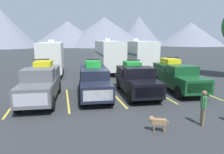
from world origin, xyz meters
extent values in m
plane|color=#2D3033|center=(0.00, 0.00, 0.00)|extent=(240.00, 240.00, 0.00)
cube|color=#595B60|center=(-4.99, 0.73, 0.93)|extent=(2.48, 5.93, 0.97)
cube|color=#595B60|center=(-5.17, -1.35, 1.45)|extent=(2.04, 1.78, 0.08)
cube|color=#595B60|center=(-5.04, 0.21, 1.82)|extent=(1.99, 1.66, 0.81)
cube|color=slate|center=(-5.09, -0.39, 1.86)|extent=(1.76, 0.38, 0.60)
cube|color=#595B60|center=(-4.86, 2.28, 1.72)|extent=(2.17, 2.82, 0.61)
cube|color=silver|center=(-5.24, -2.12, 0.98)|extent=(1.69, 0.20, 0.68)
cylinder|color=black|center=(-4.25, -1.31, 0.44)|extent=(0.36, 0.91, 0.89)
cylinder|color=black|center=(-6.07, -1.15, 0.44)|extent=(0.36, 0.91, 0.89)
cylinder|color=black|center=(-3.91, 2.61, 0.44)|extent=(0.36, 0.91, 0.89)
cylinder|color=black|center=(-5.74, 2.76, 0.44)|extent=(0.36, 0.91, 0.89)
cube|color=yellow|center=(-4.86, 2.28, 2.25)|extent=(1.24, 1.79, 0.45)
cylinder|color=black|center=(-4.46, 1.66, 2.25)|extent=(0.22, 0.45, 0.44)
cylinder|color=black|center=(-5.35, 1.74, 2.25)|extent=(0.22, 0.45, 0.44)
cylinder|color=black|center=(-4.36, 2.82, 2.25)|extent=(0.22, 0.45, 0.44)
cylinder|color=black|center=(-5.25, 2.90, 2.25)|extent=(0.22, 0.45, 0.44)
cube|color=black|center=(-4.90, 1.80, 2.63)|extent=(1.00, 0.16, 0.08)
cube|color=black|center=(-1.46, 0.90, 0.85)|extent=(2.45, 5.84, 0.89)
cube|color=black|center=(-1.64, -1.14, 1.34)|extent=(2.02, 1.75, 0.08)
cube|color=black|center=(-1.51, 0.39, 1.65)|extent=(1.97, 1.63, 0.71)
cube|color=slate|center=(-1.56, -0.20, 1.69)|extent=(1.74, 0.35, 0.52)
cube|color=black|center=(-1.33, 2.43, 1.61)|extent=(2.14, 2.77, 0.63)
cube|color=silver|center=(-1.70, -1.91, 0.90)|extent=(1.67, 0.20, 0.63)
cylinder|color=black|center=(-0.73, -1.11, 0.40)|extent=(0.35, 0.83, 0.81)
cylinder|color=black|center=(-2.53, -0.95, 0.40)|extent=(0.35, 0.83, 0.81)
cylinder|color=black|center=(-0.40, 2.75, 0.40)|extent=(0.35, 0.83, 0.81)
cylinder|color=black|center=(-2.20, 2.91, 0.40)|extent=(0.35, 0.83, 0.81)
cube|color=green|center=(-1.33, 2.43, 2.15)|extent=(1.22, 1.76, 0.45)
cylinder|color=black|center=(-0.94, 1.82, 2.15)|extent=(0.22, 0.45, 0.44)
cylinder|color=black|center=(-1.82, 1.90, 2.15)|extent=(0.22, 0.45, 0.44)
cylinder|color=black|center=(-0.84, 2.97, 2.15)|extent=(0.22, 0.45, 0.44)
cylinder|color=black|center=(-1.72, 3.05, 2.15)|extent=(0.22, 0.45, 0.44)
cube|color=black|center=(-1.37, 1.96, 2.53)|extent=(0.99, 0.16, 0.08)
cube|color=black|center=(1.60, 0.72, 0.86)|extent=(2.53, 5.70, 0.90)
cube|color=black|center=(1.42, -1.27, 1.35)|extent=(2.10, 1.71, 0.08)
cube|color=black|center=(1.55, 0.22, 1.70)|extent=(2.05, 1.60, 0.78)
cube|color=slate|center=(1.50, -0.35, 1.74)|extent=(1.82, 0.38, 0.58)
cube|color=black|center=(1.72, 2.21, 1.56)|extent=(2.23, 2.71, 0.50)
cube|color=silver|center=(1.36, -2.01, 0.91)|extent=(1.75, 0.21, 0.63)
cylinder|color=black|center=(2.38, -1.24, 0.41)|extent=(0.35, 0.85, 0.83)
cylinder|color=black|center=(0.49, -1.08, 0.41)|extent=(0.35, 0.85, 0.83)
cylinder|color=black|center=(2.70, 2.51, 0.41)|extent=(0.35, 0.85, 0.83)
cylinder|color=black|center=(0.81, 2.68, 0.41)|extent=(0.35, 0.85, 0.83)
cube|color=green|center=(1.72, 2.21, 2.04)|extent=(1.27, 1.72, 0.45)
cylinder|color=black|center=(2.14, 1.61, 2.03)|extent=(0.22, 0.45, 0.44)
cylinder|color=black|center=(1.21, 1.69, 2.03)|extent=(0.22, 0.45, 0.44)
cylinder|color=black|center=(2.23, 2.73, 2.03)|extent=(0.22, 0.45, 0.44)
cylinder|color=black|center=(1.31, 2.81, 2.03)|extent=(0.22, 0.45, 0.44)
cube|color=black|center=(1.68, 1.75, 2.41)|extent=(1.03, 0.17, 0.08)
cube|color=#144723|center=(5.08, 0.99, 0.90)|extent=(2.49, 6.02, 0.90)
cube|color=#144723|center=(4.90, -1.12, 1.39)|extent=(2.05, 1.80, 0.08)
cube|color=#144723|center=(5.04, 0.46, 1.71)|extent=(2.00, 1.68, 0.73)
cube|color=slate|center=(4.99, -0.15, 1.75)|extent=(1.77, 0.36, 0.54)
cube|color=#144723|center=(5.22, 2.57, 1.63)|extent=(2.18, 2.86, 0.57)
cube|color=silver|center=(4.84, -1.91, 0.94)|extent=(1.70, 0.21, 0.63)
cylinder|color=black|center=(5.83, -1.08, 0.45)|extent=(0.36, 0.92, 0.90)
cylinder|color=black|center=(4.00, -0.92, 0.45)|extent=(0.36, 0.92, 0.90)
cylinder|color=black|center=(6.17, 2.90, 0.45)|extent=(0.36, 0.92, 0.90)
cylinder|color=black|center=(4.34, 3.05, 0.45)|extent=(0.36, 0.92, 0.90)
cube|color=yellow|center=(5.22, 2.57, 2.14)|extent=(1.24, 1.82, 0.45)
cylinder|color=black|center=(5.62, 1.94, 2.14)|extent=(0.22, 0.45, 0.44)
cylinder|color=black|center=(4.72, 2.01, 2.14)|extent=(0.22, 0.45, 0.44)
cylinder|color=black|center=(5.72, 3.12, 2.14)|extent=(0.22, 0.45, 0.44)
cylinder|color=black|center=(4.82, 3.20, 2.14)|extent=(0.22, 0.45, 0.44)
cube|color=black|center=(5.18, 2.08, 2.52)|extent=(1.00, 0.17, 0.08)
cube|color=gold|center=(-6.65, 0.74, 0.00)|extent=(0.12, 5.50, 0.01)
cube|color=gold|center=(-3.32, 0.74, 0.00)|extent=(0.12, 5.50, 0.01)
cube|color=gold|center=(0.00, 0.74, 0.00)|extent=(0.12, 5.50, 0.01)
cube|color=gold|center=(3.32, 0.74, 0.00)|extent=(0.12, 5.50, 0.01)
cube|color=gold|center=(6.65, 0.74, 0.00)|extent=(0.12, 5.50, 0.01)
cube|color=silver|center=(-4.67, 10.55, 2.06)|extent=(2.70, 6.79, 3.07)
cube|color=brown|center=(-5.87, 10.61, 2.22)|extent=(0.32, 6.41, 0.24)
cube|color=silver|center=(-4.62, 11.55, 3.75)|extent=(0.63, 0.73, 0.30)
cube|color=#333333|center=(-4.85, 6.62, 0.32)|extent=(0.18, 1.20, 0.12)
cylinder|color=black|center=(-3.60, 9.70, 0.38)|extent=(0.26, 0.77, 0.76)
cylinder|color=black|center=(-5.80, 9.80, 0.38)|extent=(0.26, 0.77, 0.76)
cylinder|color=black|center=(-3.53, 11.30, 0.38)|extent=(0.26, 0.77, 0.76)
cylinder|color=black|center=(-5.73, 11.41, 0.38)|extent=(0.26, 0.77, 0.76)
cube|color=silver|center=(1.92, 11.01, 2.13)|extent=(2.82, 7.61, 3.19)
cube|color=#595960|center=(0.67, 11.07, 2.29)|extent=(0.36, 7.19, 0.24)
cube|color=silver|center=(1.97, 12.14, 3.87)|extent=(0.63, 0.73, 0.30)
cube|color=#333333|center=(1.71, 6.67, 0.32)|extent=(0.18, 1.20, 0.12)
cylinder|color=black|center=(3.01, 10.06, 0.38)|extent=(0.26, 0.77, 0.76)
cylinder|color=black|center=(0.74, 10.17, 0.38)|extent=(0.26, 0.77, 0.76)
cylinder|color=black|center=(3.09, 11.86, 0.38)|extent=(0.26, 0.77, 0.76)
cylinder|color=black|center=(0.83, 11.96, 0.38)|extent=(0.26, 0.77, 0.76)
cube|color=silver|center=(5.45, 10.78, 2.12)|extent=(2.86, 7.67, 3.18)
cube|color=#4C6B99|center=(4.19, 10.84, 2.28)|extent=(0.36, 7.25, 0.24)
cube|color=silver|center=(5.51, 11.91, 3.86)|extent=(0.63, 0.73, 0.30)
cube|color=#333333|center=(5.25, 6.40, 0.32)|extent=(0.18, 1.20, 0.12)
cylinder|color=black|center=(6.56, 9.82, 0.38)|extent=(0.26, 0.77, 0.76)
cylinder|color=black|center=(4.26, 9.92, 0.38)|extent=(0.26, 0.77, 0.76)
cylinder|color=black|center=(6.65, 11.63, 0.38)|extent=(0.26, 0.77, 0.76)
cylinder|color=black|center=(4.34, 11.74, 0.38)|extent=(0.26, 0.77, 0.76)
cylinder|color=#726047|center=(2.71, -4.98, 0.43)|extent=(0.13, 0.13, 0.86)
cylinder|color=#726047|center=(2.67, -5.15, 0.43)|extent=(0.13, 0.13, 0.86)
cube|color=#33723F|center=(2.69, -5.07, 1.17)|extent=(0.24, 0.29, 0.61)
sphere|color=brown|center=(2.69, -5.07, 1.59)|extent=(0.23, 0.23, 0.23)
cylinder|color=#33723F|center=(2.72, -4.93, 1.13)|extent=(0.10, 0.10, 0.55)
cylinder|color=#33723F|center=(2.66, -5.20, 1.13)|extent=(0.10, 0.10, 0.55)
cube|color=olive|center=(0.42, -5.17, 0.47)|extent=(0.65, 0.46, 0.24)
sphere|color=olive|center=(0.12, -5.03, 0.57)|extent=(0.27, 0.27, 0.27)
cylinder|color=olive|center=(0.73, -5.32, 0.52)|extent=(0.16, 0.10, 0.20)
cylinder|color=olive|center=(0.20, -5.15, 0.17)|extent=(0.06, 0.06, 0.35)
cylinder|color=olive|center=(0.26, -5.02, 0.17)|extent=(0.06, 0.06, 0.35)
cylinder|color=olive|center=(0.59, -5.33, 0.17)|extent=(0.06, 0.06, 0.35)
cylinder|color=olive|center=(0.65, -5.20, 0.17)|extent=(0.06, 0.06, 0.35)
cone|color=slate|center=(-27.39, 83.24, 7.92)|extent=(29.78, 29.78, 15.84)
cone|color=slate|center=(-0.03, 91.47, 6.08)|extent=(35.56, 35.56, 12.17)
cone|color=slate|center=(17.51, 88.18, 7.05)|extent=(43.13, 43.13, 14.09)
cone|color=slate|center=(37.15, 92.96, 7.74)|extent=(25.96, 25.96, 15.49)
cone|color=slate|center=(64.27, 86.59, 6.20)|extent=(35.76, 35.76, 12.40)
camera|label=1|loc=(-3.61, -12.88, 4.06)|focal=32.92mm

